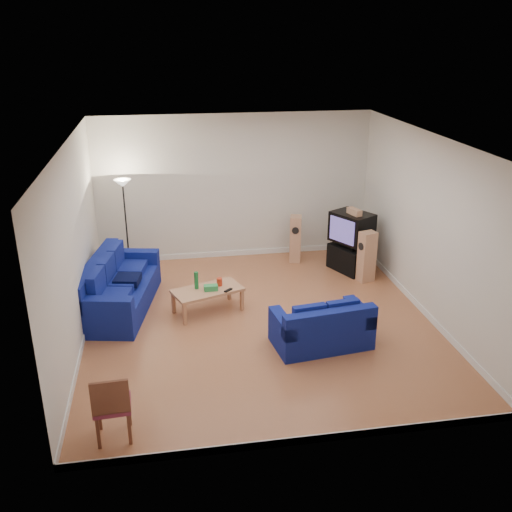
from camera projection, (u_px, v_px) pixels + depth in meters
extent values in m
cube|color=brown|center=(260.00, 322.00, 10.09)|extent=(6.00, 6.50, 0.01)
cube|color=white|center=(260.00, 141.00, 8.90)|extent=(6.00, 6.50, 0.01)
cube|color=silver|center=(234.00, 187.00, 12.47)|extent=(6.00, 0.01, 3.20)
cube|color=silver|center=(309.00, 332.00, 6.52)|extent=(6.00, 0.01, 3.20)
cube|color=silver|center=(74.00, 248.00, 9.03)|extent=(0.01, 6.50, 3.20)
cube|color=silver|center=(429.00, 227.00, 9.96)|extent=(0.01, 6.50, 3.20)
cube|color=white|center=(235.00, 253.00, 13.03)|extent=(6.00, 0.02, 0.12)
cube|color=white|center=(304.00, 440.00, 7.09)|extent=(6.00, 0.02, 0.12)
cube|color=white|center=(85.00, 333.00, 9.60)|extent=(0.02, 6.50, 0.12)
cube|color=white|center=(419.00, 306.00, 10.52)|extent=(0.02, 6.50, 0.12)
cube|color=navy|center=(120.00, 297.00, 10.51)|extent=(1.50, 2.59, 0.46)
cube|color=navy|center=(96.00, 273.00, 10.35)|extent=(0.72, 2.43, 0.47)
cube|color=navy|center=(132.00, 256.00, 11.39)|extent=(1.08, 0.44, 0.26)
cube|color=navy|center=(101.00, 306.00, 9.36)|extent=(1.08, 0.44, 0.26)
cube|color=black|center=(127.00, 280.00, 10.38)|extent=(0.52, 0.52, 0.13)
cube|color=navy|center=(321.00, 334.00, 9.31)|extent=(1.64, 1.05, 0.38)
cube|color=navy|center=(330.00, 322.00, 8.87)|extent=(1.55, 0.39, 0.39)
cube|color=navy|center=(283.00, 323.00, 9.02)|extent=(0.31, 0.88, 0.22)
cube|color=navy|center=(359.00, 312.00, 9.38)|extent=(0.31, 0.88, 0.22)
cube|color=black|center=(318.00, 315.00, 9.33)|extent=(0.41, 0.41, 0.11)
cube|color=tan|center=(208.00, 290.00, 10.31)|extent=(1.37, 1.00, 0.05)
cube|color=tan|center=(185.00, 314.00, 9.92)|extent=(0.08, 0.08, 0.40)
cube|color=tan|center=(173.00, 303.00, 10.34)|extent=(0.08, 0.08, 0.40)
cube|color=tan|center=(242.00, 300.00, 10.44)|extent=(0.08, 0.08, 0.40)
cube|color=tan|center=(229.00, 290.00, 10.86)|extent=(0.08, 0.08, 0.40)
cylinder|color=#197233|center=(196.00, 280.00, 10.26)|extent=(0.09, 0.09, 0.32)
cube|color=green|center=(211.00, 288.00, 10.24)|extent=(0.25, 0.14, 0.10)
cylinder|color=red|center=(219.00, 282.00, 10.42)|extent=(0.14, 0.14, 0.14)
cube|color=black|center=(228.00, 290.00, 10.23)|extent=(0.17, 0.16, 0.02)
cube|color=black|center=(349.00, 259.00, 12.15)|extent=(0.80, 1.00, 0.53)
cube|color=black|center=(352.00, 245.00, 12.04)|extent=(0.48, 0.52, 0.10)
cube|color=black|center=(352.00, 227.00, 11.96)|extent=(0.93, 1.01, 0.63)
cube|color=#403473|center=(342.00, 231.00, 11.77)|extent=(0.35, 0.58, 0.51)
cube|color=tan|center=(354.00, 212.00, 11.72)|extent=(0.24, 0.38, 0.12)
cube|color=tan|center=(295.00, 239.00, 12.56)|extent=(0.31, 0.36, 1.05)
cylinder|color=black|center=(295.00, 231.00, 12.32)|extent=(0.15, 0.06, 0.15)
cube|color=tan|center=(367.00, 257.00, 11.56)|extent=(0.37, 0.32, 1.06)
cylinder|color=black|center=(361.00, 246.00, 11.40)|extent=(0.07, 0.16, 0.16)
cylinder|color=black|center=(130.00, 271.00, 12.19)|extent=(0.26, 0.26, 0.03)
cylinder|color=black|center=(126.00, 229.00, 11.84)|extent=(0.03, 0.03, 1.88)
cone|color=white|center=(122.00, 183.00, 11.48)|extent=(0.34, 0.34, 0.15)
cube|color=brown|center=(98.00, 433.00, 6.96)|extent=(0.04, 0.04, 0.46)
cube|color=brown|center=(99.00, 414.00, 7.30)|extent=(0.04, 0.04, 0.46)
cube|color=brown|center=(129.00, 429.00, 7.03)|extent=(0.04, 0.04, 0.46)
cube|color=brown|center=(129.00, 410.00, 7.37)|extent=(0.04, 0.04, 0.46)
cube|color=#8A2D45|center=(112.00, 405.00, 7.07)|extent=(0.48, 0.48, 0.06)
cube|color=brown|center=(110.00, 398.00, 6.79)|extent=(0.46, 0.07, 0.46)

